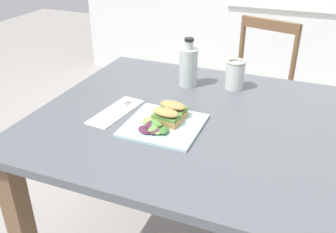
{
  "coord_description": "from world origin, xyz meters",
  "views": [
    {
      "loc": [
        0.29,
        -1.11,
        1.38
      ],
      "look_at": [
        -0.14,
        -0.03,
        0.76
      ],
      "focal_mm": 39.69,
      "sensor_mm": 36.0,
      "label": 1
    }
  ],
  "objects_px": {
    "sandwich_half_back": "(173,109)",
    "plate_lunch": "(164,125)",
    "sandwich_half_front": "(166,116)",
    "bottle_cold_brew": "(188,69)",
    "fork_on_napkin": "(118,109)",
    "chair_wooden_far": "(252,94)",
    "dining_table": "(192,144)",
    "mason_jar_iced_tea": "(235,76)"
  },
  "relations": [
    {
      "from": "sandwich_half_back",
      "to": "plate_lunch",
      "type": "bearing_deg",
      "value": -96.24
    },
    {
      "from": "sandwich_half_front",
      "to": "bottle_cold_brew",
      "type": "distance_m",
      "value": 0.38
    },
    {
      "from": "sandwich_half_front",
      "to": "bottle_cold_brew",
      "type": "xyz_separation_m",
      "value": [
        -0.05,
        0.37,
        0.04
      ]
    },
    {
      "from": "sandwich_half_front",
      "to": "sandwich_half_back",
      "type": "xyz_separation_m",
      "value": [
        0.0,
        0.06,
        0.0
      ]
    },
    {
      "from": "sandwich_half_back",
      "to": "fork_on_napkin",
      "type": "bearing_deg",
      "value": -174.2
    },
    {
      "from": "chair_wooden_far",
      "to": "sandwich_half_front",
      "type": "relative_size",
      "value": 8.19
    },
    {
      "from": "dining_table",
      "to": "sandwich_half_front",
      "type": "bearing_deg",
      "value": -122.87
    },
    {
      "from": "sandwich_half_front",
      "to": "mason_jar_iced_tea",
      "type": "bearing_deg",
      "value": 70.56
    },
    {
      "from": "sandwich_half_front",
      "to": "fork_on_napkin",
      "type": "xyz_separation_m",
      "value": [
        -0.21,
        0.04,
        -0.03
      ]
    },
    {
      "from": "sandwich_half_back",
      "to": "bottle_cold_brew",
      "type": "relative_size",
      "value": 0.5
    },
    {
      "from": "dining_table",
      "to": "mason_jar_iced_tea",
      "type": "xyz_separation_m",
      "value": [
        0.08,
        0.31,
        0.18
      ]
    },
    {
      "from": "fork_on_napkin",
      "to": "mason_jar_iced_tea",
      "type": "xyz_separation_m",
      "value": [
        0.36,
        0.37,
        0.05
      ]
    },
    {
      "from": "chair_wooden_far",
      "to": "plate_lunch",
      "type": "bearing_deg",
      "value": -97.96
    },
    {
      "from": "bottle_cold_brew",
      "to": "mason_jar_iced_tea",
      "type": "relative_size",
      "value": 1.68
    },
    {
      "from": "bottle_cold_brew",
      "to": "sandwich_half_back",
      "type": "bearing_deg",
      "value": -80.69
    },
    {
      "from": "sandwich_half_back",
      "to": "sandwich_half_front",
      "type": "bearing_deg",
      "value": -92.21
    },
    {
      "from": "sandwich_half_front",
      "to": "fork_on_napkin",
      "type": "bearing_deg",
      "value": 168.69
    },
    {
      "from": "dining_table",
      "to": "fork_on_napkin",
      "type": "xyz_separation_m",
      "value": [
        -0.28,
        -0.06,
        0.13
      ]
    },
    {
      "from": "sandwich_half_front",
      "to": "bottle_cold_brew",
      "type": "height_order",
      "value": "bottle_cold_brew"
    },
    {
      "from": "sandwich_half_front",
      "to": "mason_jar_iced_tea",
      "type": "height_order",
      "value": "mason_jar_iced_tea"
    },
    {
      "from": "bottle_cold_brew",
      "to": "chair_wooden_far",
      "type": "bearing_deg",
      "value": 74.21
    },
    {
      "from": "sandwich_half_front",
      "to": "fork_on_napkin",
      "type": "distance_m",
      "value": 0.22
    },
    {
      "from": "sandwich_half_back",
      "to": "mason_jar_iced_tea",
      "type": "height_order",
      "value": "mason_jar_iced_tea"
    },
    {
      "from": "plate_lunch",
      "to": "sandwich_half_front",
      "type": "xyz_separation_m",
      "value": [
        0.01,
        0.01,
        0.03
      ]
    },
    {
      "from": "sandwich_half_front",
      "to": "chair_wooden_far",
      "type": "bearing_deg",
      "value": 82.27
    },
    {
      "from": "plate_lunch",
      "to": "fork_on_napkin",
      "type": "distance_m",
      "value": 0.21
    },
    {
      "from": "chair_wooden_far",
      "to": "sandwich_half_back",
      "type": "bearing_deg",
      "value": -98.08
    },
    {
      "from": "sandwich_half_front",
      "to": "mason_jar_iced_tea",
      "type": "relative_size",
      "value": 0.85
    },
    {
      "from": "sandwich_half_back",
      "to": "bottle_cold_brew",
      "type": "bearing_deg",
      "value": 99.31
    },
    {
      "from": "plate_lunch",
      "to": "sandwich_half_front",
      "type": "relative_size",
      "value": 2.44
    },
    {
      "from": "sandwich_half_back",
      "to": "fork_on_napkin",
      "type": "height_order",
      "value": "sandwich_half_back"
    },
    {
      "from": "sandwich_half_front",
      "to": "fork_on_napkin",
      "type": "relative_size",
      "value": 0.57
    },
    {
      "from": "dining_table",
      "to": "fork_on_napkin",
      "type": "bearing_deg",
      "value": -167.74
    },
    {
      "from": "dining_table",
      "to": "sandwich_half_front",
      "type": "xyz_separation_m",
      "value": [
        -0.07,
        -0.1,
        0.16
      ]
    },
    {
      "from": "chair_wooden_far",
      "to": "sandwich_half_front",
      "type": "xyz_separation_m",
      "value": [
        -0.14,
        -1.04,
        0.33
      ]
    },
    {
      "from": "fork_on_napkin",
      "to": "bottle_cold_brew",
      "type": "height_order",
      "value": "bottle_cold_brew"
    },
    {
      "from": "chair_wooden_far",
      "to": "sandwich_half_back",
      "type": "height_order",
      "value": "chair_wooden_far"
    },
    {
      "from": "plate_lunch",
      "to": "sandwich_half_front",
      "type": "distance_m",
      "value": 0.03
    },
    {
      "from": "chair_wooden_far",
      "to": "fork_on_napkin",
      "type": "relative_size",
      "value": 4.68
    },
    {
      "from": "plate_lunch",
      "to": "sandwich_half_back",
      "type": "bearing_deg",
      "value": 83.76
    },
    {
      "from": "plate_lunch",
      "to": "sandwich_half_back",
      "type": "relative_size",
      "value": 2.44
    },
    {
      "from": "mason_jar_iced_tea",
      "to": "plate_lunch",
      "type": "bearing_deg",
      "value": -109.76
    }
  ]
}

